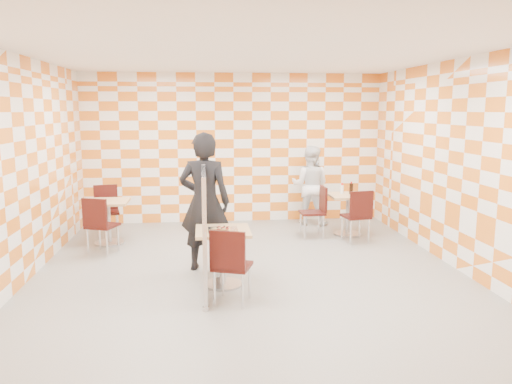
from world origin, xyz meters
TOP-DOWN VIEW (x-y plane):
  - room_shell at (0.00, 0.54)m, footprint 7.00×7.00m
  - main_table at (-0.39, -0.31)m, footprint 0.70×0.70m
  - second_table at (2.00, 2.13)m, footprint 0.70×0.70m
  - empty_table at (-2.25, 1.96)m, footprint 0.70×0.70m
  - chair_main_front at (-0.33, -1.01)m, footprint 0.54×0.54m
  - chair_second_front at (2.01, 1.54)m, footprint 0.48×0.49m
  - chair_second_side at (1.40, 2.02)m, footprint 0.44×0.43m
  - chair_empty_near at (-2.27, 1.28)m, footprint 0.55×0.55m
  - chair_empty_far at (-2.39, 2.53)m, footprint 0.51×0.51m
  - partition at (-0.62, -0.49)m, footprint 0.08×1.38m
  - man_dark at (-0.61, 0.37)m, footprint 0.80×0.61m
  - man_white at (1.49, 3.05)m, footprint 0.93×0.84m
  - pizza_on_foil at (-0.39, -0.33)m, footprint 0.40×0.40m
  - sport_bottle at (1.91, 2.22)m, footprint 0.06×0.06m
  - soda_bottle at (2.07, 2.17)m, footprint 0.07×0.07m

SIDE VIEW (x-z plane):
  - main_table at x=-0.39m, z-range 0.13..0.88m
  - second_table at x=2.00m, z-range 0.13..0.88m
  - empty_table at x=-2.25m, z-range 0.13..0.88m
  - chair_main_front at x=-0.33m, z-range 0.08..1.01m
  - chair_second_front at x=2.01m, z-range 0.08..1.01m
  - chair_second_side at x=1.40m, z-range 0.08..1.01m
  - chair_empty_near at x=-2.27m, z-range 0.08..1.01m
  - chair_empty_far at x=-2.39m, z-range 0.08..1.01m
  - pizza_on_foil at x=-0.39m, z-range 0.74..0.79m
  - man_white at x=1.49m, z-range 0.00..1.58m
  - partition at x=-0.62m, z-range 0.02..1.57m
  - sport_bottle at x=1.91m, z-range 0.74..0.94m
  - soda_bottle at x=2.07m, z-range 0.74..0.97m
  - man_dark at x=-0.61m, z-range 0.00..1.98m
  - room_shell at x=0.00m, z-range -2.00..5.00m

